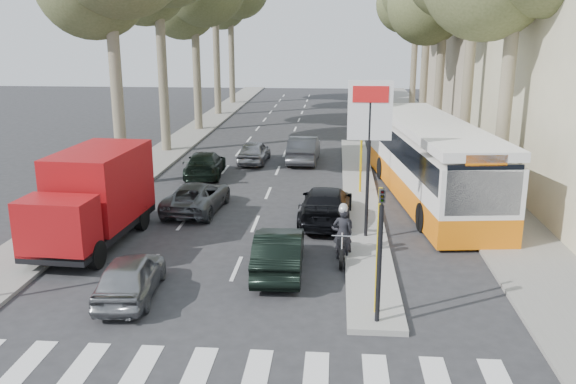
% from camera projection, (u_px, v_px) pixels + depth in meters
% --- Properties ---
extents(ground, '(120.00, 120.00, 0.00)m').
position_uv_depth(ground, '(257.00, 297.00, 17.08)').
color(ground, '#28282B').
rests_on(ground, ground).
extents(sidewalk_right, '(3.20, 70.00, 0.12)m').
position_uv_depth(sidewalk_right, '(433.00, 140.00, 40.45)').
color(sidewalk_right, gray).
rests_on(sidewalk_right, ground).
extents(median_left, '(2.40, 64.00, 0.12)m').
position_uv_depth(median_left, '(198.00, 129.00, 44.61)').
color(median_left, gray).
rests_on(median_left, ground).
extents(traffic_island, '(1.50, 26.00, 0.16)m').
position_uv_depth(traffic_island, '(360.00, 193.00, 27.39)').
color(traffic_island, gray).
rests_on(traffic_island, ground).
extents(building_far, '(11.00, 20.00, 16.00)m').
position_uv_depth(building_far, '(514.00, 17.00, 46.50)').
color(building_far, '#B7A88E').
rests_on(building_far, ground).
extents(billboard, '(1.50, 12.10, 5.60)m').
position_uv_depth(billboard, '(369.00, 137.00, 20.67)').
color(billboard, yellow).
rests_on(billboard, ground).
extents(traffic_light_island, '(0.16, 0.41, 3.60)m').
position_uv_depth(traffic_light_island, '(381.00, 233.00, 14.74)').
color(traffic_light_island, black).
rests_on(traffic_light_island, ground).
extents(silver_hatchback, '(1.76, 3.76, 1.24)m').
position_uv_depth(silver_hatchback, '(130.00, 276.00, 16.91)').
color(silver_hatchback, gray).
rests_on(silver_hatchback, ground).
extents(dark_hatchback, '(1.55, 4.15, 1.35)m').
position_uv_depth(dark_hatchback, '(279.00, 251.00, 18.66)').
color(dark_hatchback, black).
rests_on(dark_hatchback, ground).
extents(queue_car_a, '(2.32, 4.46, 1.20)m').
position_uv_depth(queue_car_a, '(197.00, 197.00, 24.91)').
color(queue_car_a, '#4E5156').
rests_on(queue_car_a, ground).
extents(queue_car_b, '(2.17, 4.83, 1.37)m').
position_uv_depth(queue_car_b, '(326.00, 205.00, 23.50)').
color(queue_car_b, black).
rests_on(queue_car_b, ground).
extents(queue_car_c, '(1.63, 3.76, 1.26)m').
position_uv_depth(queue_car_c, '(254.00, 152.00, 33.71)').
color(queue_car_c, gray).
rests_on(queue_car_c, ground).
extents(queue_car_d, '(1.71, 4.49, 1.46)m').
position_uv_depth(queue_car_d, '(304.00, 149.00, 33.90)').
color(queue_car_d, '#4E5056').
rests_on(queue_car_d, ground).
extents(queue_car_e, '(2.11, 4.48, 1.26)m').
position_uv_depth(queue_car_e, '(205.00, 164.00, 30.66)').
color(queue_car_e, black).
rests_on(queue_car_e, ground).
extents(red_truck, '(2.64, 6.15, 3.22)m').
position_uv_depth(red_truck, '(94.00, 196.00, 20.90)').
color(red_truck, black).
rests_on(red_truck, ground).
extents(city_bus, '(4.38, 13.36, 3.46)m').
position_uv_depth(city_bus, '(430.00, 159.00, 26.20)').
color(city_bus, orange).
rests_on(city_bus, ground).
extents(motorcycle, '(0.80, 2.18, 1.85)m').
position_uv_depth(motorcycle, '(343.00, 233.00, 19.78)').
color(motorcycle, black).
rests_on(motorcycle, ground).
extents(pedestrian_near, '(1.12, 1.28, 1.98)m').
position_uv_depth(pedestrian_near, '(502.00, 178.00, 25.91)').
color(pedestrian_near, '#483854').
rests_on(pedestrian_near, sidewalk_right).
extents(pedestrian_far, '(1.26, 1.03, 1.79)m').
position_uv_depth(pedestrian_far, '(460.00, 169.00, 27.84)').
color(pedestrian_far, '#6F5C53').
rests_on(pedestrian_far, sidewalk_right).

